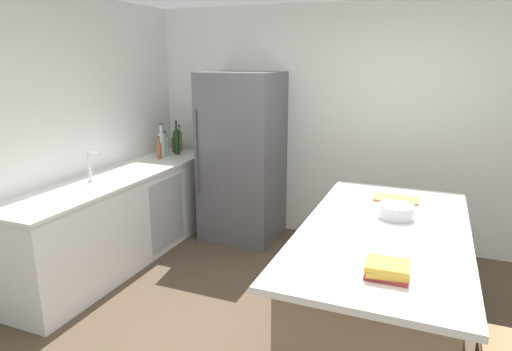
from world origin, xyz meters
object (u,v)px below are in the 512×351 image
Objects in this scene: soda_bottle at (162,144)px; kitchen_island at (380,289)px; refrigerator at (242,157)px; cookbook_stack at (387,270)px; vinegar_bottle at (159,150)px; mixing_bowl at (396,211)px; cutting_board at (397,199)px; wine_bottle at (177,141)px; sink_faucet at (91,166)px; gin_bottle at (166,146)px; olive_oil_bottle at (180,141)px; syrup_bottle at (175,144)px.

kitchen_island is at bearing -26.91° from soda_bottle.
refrigerator is 2.90m from cookbook_stack.
vinegar_bottle reaches higher than mixing_bowl.
vinegar_bottle is at bearing 144.58° from cookbook_stack.
cookbook_stack is 1.37m from cutting_board.
wine_bottle is 1.72× the size of cookbook_stack.
gin_bottle is at bearing 91.14° from sink_faucet.
refrigerator is 4.70× the size of wine_bottle.
gin_bottle reaches higher than kitchen_island.
sink_faucet is 1.28× the size of cookbook_stack.
cutting_board is (2.68, 0.49, -0.14)m from sink_faucet.
soda_bottle is 2.94m from mixing_bowl.
cookbook_stack is at bearing -50.89° from refrigerator.
olive_oil_bottle is 3.09m from mixing_bowl.
cookbook_stack is 0.92× the size of mixing_bowl.
syrup_bottle is at bearing 90.89° from sink_faucet.
cutting_board is (2.68, -1.05, -0.11)m from olive_oil_bottle.
vinegar_bottle is at bearing -77.79° from gin_bottle.
wine_bottle is 0.31m from vinegar_bottle.
wine_bottle is (-2.59, 1.55, 0.60)m from kitchen_island.
olive_oil_bottle is 1.29× the size of mixing_bowl.
gin_bottle is at bearing -131.36° from wine_bottle.
wine_bottle is at bearing 80.78° from vinegar_bottle.
gin_bottle is 0.10m from soda_bottle.
sink_faucet is 1.46m from syrup_bottle.
sink_faucet is 1.25× the size of syrup_bottle.
sink_faucet reaches higher than syrup_bottle.
cookbook_stack is at bearing -35.42° from vinegar_bottle.
cutting_board is at bearing 10.45° from sink_faucet.
cutting_board is at bearing -21.37° from olive_oil_bottle.
syrup_bottle is at bearing -101.61° from olive_oil_bottle.
olive_oil_bottle is at bearing 138.75° from cookbook_stack.
wine_bottle reaches higher than gin_bottle.
olive_oil_bottle is 1.26× the size of vinegar_bottle.
sink_faucet reaches higher than gin_bottle.
syrup_bottle is at bearing 152.95° from mixing_bowl.
wine_bottle is at bearing -179.35° from refrigerator.
cookbook_stack is (2.76, -2.05, -0.10)m from soda_bottle.
syrup_bottle is 3.62m from cookbook_stack.
sink_faucet is 2.71m from mixing_bowl.
cookbook_stack is at bearing -17.59° from sink_faucet.
soda_bottle reaches higher than vinegar_bottle.
gin_bottle is 0.20m from vinegar_bottle.
kitchen_island is at bearing 97.30° from cookbook_stack.
syrup_bottle reaches higher than mixing_bowl.
soda_bottle is at bearing -113.12° from wine_bottle.
cutting_board is at bearing -12.26° from vinegar_bottle.
refrigerator is 6.49× the size of gin_bottle.
kitchen_island is at bearing -32.92° from olive_oil_bottle.
cutting_board is (-0.07, 1.36, -0.03)m from cookbook_stack.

